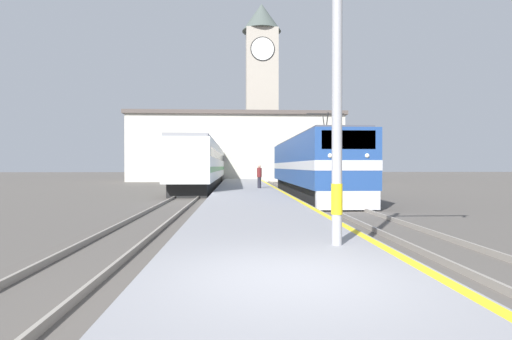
{
  "coord_description": "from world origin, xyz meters",
  "views": [
    {
      "loc": [
        -0.78,
        -5.54,
        1.95
      ],
      "look_at": [
        0.87,
        27.41,
        1.65
      ],
      "focal_mm": 28.0,
      "sensor_mm": 36.0,
      "label": 1
    }
  ],
  "objects_px": {
    "passenger_train": "(209,165)",
    "catenary_mast": "(348,51)",
    "person_on_platform": "(259,176)",
    "clock_tower": "(262,85)",
    "locomotive_train": "(310,166)"
  },
  "relations": [
    {
      "from": "catenary_mast",
      "to": "person_on_platform",
      "type": "relative_size",
      "value": 4.44
    },
    {
      "from": "locomotive_train",
      "to": "person_on_platform",
      "type": "bearing_deg",
      "value": 140.27
    },
    {
      "from": "locomotive_train",
      "to": "person_on_platform",
      "type": "distance_m",
      "value": 4.12
    },
    {
      "from": "catenary_mast",
      "to": "person_on_platform",
      "type": "distance_m",
      "value": 20.61
    },
    {
      "from": "locomotive_train",
      "to": "clock_tower",
      "type": "distance_m",
      "value": 40.01
    },
    {
      "from": "person_on_platform",
      "to": "clock_tower",
      "type": "xyz_separation_m",
      "value": [
        2.42,
        35.26,
        13.59
      ]
    },
    {
      "from": "person_on_platform",
      "to": "locomotive_train",
      "type": "bearing_deg",
      "value": -39.73
    },
    {
      "from": "passenger_train",
      "to": "catenary_mast",
      "type": "bearing_deg",
      "value": -81.92
    },
    {
      "from": "catenary_mast",
      "to": "locomotive_train",
      "type": "bearing_deg",
      "value": 81.69
    },
    {
      "from": "locomotive_train",
      "to": "catenary_mast",
      "type": "bearing_deg",
      "value": -98.31
    },
    {
      "from": "locomotive_train",
      "to": "clock_tower",
      "type": "height_order",
      "value": "clock_tower"
    },
    {
      "from": "passenger_train",
      "to": "locomotive_train",
      "type": "bearing_deg",
      "value": -67.26
    },
    {
      "from": "passenger_train",
      "to": "clock_tower",
      "type": "bearing_deg",
      "value": 70.03
    },
    {
      "from": "locomotive_train",
      "to": "catenary_mast",
      "type": "relative_size",
      "value": 2.44
    },
    {
      "from": "passenger_train",
      "to": "catenary_mast",
      "type": "distance_m",
      "value": 36.7
    }
  ]
}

